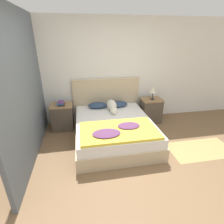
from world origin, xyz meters
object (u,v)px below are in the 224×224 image
(nightstand_right, at_px, (151,110))
(table_lamp, at_px, (153,90))
(dog, at_px, (112,106))
(bed, at_px, (114,130))
(pillow_left, at_px, (98,105))
(pillow_right, at_px, (118,104))
(book_stack, at_px, (61,103))
(nightstand_left, at_px, (63,117))

(nightstand_right, height_order, table_lamp, table_lamp)
(nightstand_right, bearing_deg, dog, -171.41)
(bed, bearing_deg, pillow_left, 108.46)
(pillow_right, bearing_deg, book_stack, -176.47)
(nightstand_right, bearing_deg, pillow_right, 174.68)
(dog, bearing_deg, pillow_left, 142.72)
(book_stack, bearing_deg, pillow_right, 3.53)
(bed, distance_m, table_lamp, 1.45)
(dog, distance_m, book_stack, 1.20)
(pillow_right, xyz_separation_m, book_stack, (-1.38, -0.09, 0.14))
(pillow_left, bearing_deg, table_lamp, -4.56)
(bed, relative_size, pillow_right, 4.09)
(bed, relative_size, dog, 2.94)
(dog, bearing_deg, table_lamp, 7.04)
(bed, height_order, nightstand_left, nightstand_left)
(nightstand_right, bearing_deg, book_stack, -179.89)
(pillow_right, xyz_separation_m, dog, (-0.20, -0.24, 0.05))
(nightstand_left, bearing_deg, table_lamp, -0.74)
(bed, distance_m, pillow_right, 0.86)
(nightstand_right, xyz_separation_m, pillow_left, (-1.38, 0.08, 0.21))
(pillow_left, distance_m, book_stack, 0.88)
(nightstand_right, distance_m, dog, 1.11)
(pillow_left, relative_size, book_stack, 2.12)
(table_lamp, bearing_deg, bed, -149.67)
(pillow_right, height_order, dog, dog)
(dog, xyz_separation_m, book_stack, (-1.19, 0.16, 0.09))
(dog, bearing_deg, pillow_right, 51.03)
(book_stack, bearing_deg, bed, -31.32)
(pillow_left, xyz_separation_m, dog, (0.32, -0.24, 0.05))
(book_stack, bearing_deg, table_lamp, -0.64)
(bed, relative_size, table_lamp, 6.16)
(bed, bearing_deg, nightstand_left, 148.58)
(bed, bearing_deg, nightstand_right, 31.42)
(nightstand_left, xyz_separation_m, pillow_left, (0.87, 0.08, 0.21))
(nightstand_left, distance_m, table_lamp, 2.32)
(nightstand_right, bearing_deg, table_lamp, -90.00)
(pillow_right, relative_size, book_stack, 2.12)
(nightstand_left, distance_m, pillow_right, 1.40)
(pillow_right, relative_size, table_lamp, 1.51)
(pillow_left, relative_size, pillow_right, 1.00)
(nightstand_right, xyz_separation_m, book_stack, (-2.25, -0.00, 0.35))
(nightstand_right, relative_size, table_lamp, 1.96)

